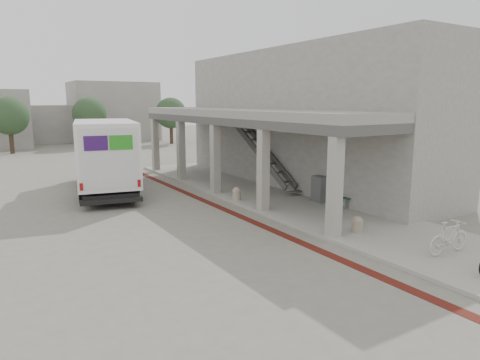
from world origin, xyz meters
TOP-DOWN VIEW (x-y plane):
  - ground at (0.00, 0.00)m, footprint 120.00×120.00m
  - bike_lane_stripe at (1.00, 2.00)m, footprint 0.35×40.00m
  - sidewalk at (4.00, 0.00)m, footprint 4.40×28.00m
  - transit_building at (6.83, 4.50)m, footprint 7.60×17.00m
  - distant_backdrop at (-2.84, 35.89)m, footprint 28.00×10.00m
  - tree_left at (-5.00, 28.00)m, footprint 3.20×3.20m
  - tree_mid at (2.00, 30.00)m, footprint 3.20×3.20m
  - tree_right at (10.00, 29.00)m, footprint 3.20×3.20m
  - fedex_truck at (-2.18, 7.91)m, footprint 4.05×8.55m
  - bench at (5.20, -0.35)m, footprint 0.45×1.82m
  - bollard_near at (3.04, -3.65)m, footprint 0.37×0.37m
  - bollard_far at (2.10, 2.54)m, footprint 0.38×0.38m
  - utility_cabinet at (5.00, 0.35)m, footprint 0.54×0.69m
  - bicycle_cream at (3.73, -6.44)m, footprint 1.63×0.53m

SIDE VIEW (x-z plane):
  - ground at x=0.00m, z-range 0.00..0.00m
  - bike_lane_stripe at x=1.00m, z-range 0.00..0.01m
  - sidewalk at x=4.00m, z-range 0.00..0.12m
  - bollard_near at x=3.04m, z-range 0.12..0.67m
  - bollard_far at x=2.10m, z-range 0.12..0.68m
  - bench at x=5.20m, z-range 0.21..0.64m
  - bicycle_cream at x=3.73m, z-range 0.12..1.09m
  - utility_cabinet at x=5.00m, z-range 0.12..1.23m
  - fedex_truck at x=-2.18m, z-range 0.11..3.62m
  - distant_backdrop at x=-2.84m, z-range -0.55..5.95m
  - tree_left at x=-5.00m, z-range 0.78..5.58m
  - tree_mid at x=2.00m, z-range 0.78..5.58m
  - tree_right at x=10.00m, z-range 0.78..5.58m
  - transit_building at x=6.83m, z-range -0.10..6.90m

